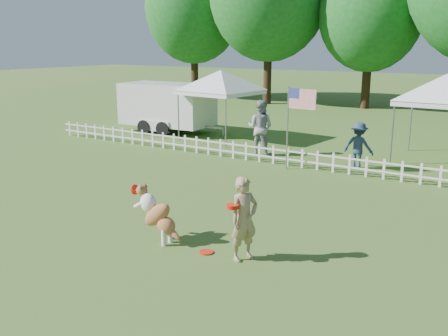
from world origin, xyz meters
name	(u,v)px	position (x,y,z in m)	size (l,w,h in m)	color
ground	(167,244)	(0.00, 0.00, 0.00)	(120.00, 120.00, 0.00)	#37641F
picket_fence	(310,160)	(0.00, 7.00, 0.30)	(22.00, 0.08, 0.60)	silver
handler	(244,219)	(1.59, 0.20, 0.76)	(0.56, 0.36, 1.52)	#A08360
dog	(158,215)	(-0.24, 0.03, 0.55)	(1.06, 0.35, 1.09)	brown
frisbee_on_turf	(206,252)	(0.86, 0.07, 0.01)	(0.26, 0.26, 0.02)	red
canopy_tent_left	(221,106)	(-4.95, 9.69, 1.34)	(2.60, 2.60, 2.69)	white
canopy_tent_right	(443,119)	(3.18, 10.19, 1.39)	(2.69, 2.69, 2.78)	white
cargo_trailer	(167,107)	(-7.82, 9.88, 1.07)	(4.88, 2.15, 2.15)	silver
flag_pole	(287,128)	(-0.61, 6.63, 1.27)	(0.97, 0.10, 2.54)	gray
spectator_a	(260,128)	(-2.28, 8.02, 0.95)	(0.92, 0.72, 1.89)	gray
spectator_b	(359,146)	(1.22, 7.88, 0.72)	(0.93, 0.53, 1.43)	#25374F
tree_far_left	(194,17)	(-15.00, 22.00, 5.50)	(6.60, 6.60, 11.00)	#17531C
tree_left	(269,5)	(-9.00, 21.50, 6.00)	(7.40, 7.40, 12.00)	#17531C
tree_center_left	(370,23)	(-3.00, 22.50, 4.90)	(6.00, 6.00, 9.80)	#17531C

